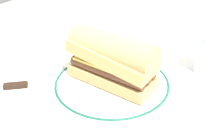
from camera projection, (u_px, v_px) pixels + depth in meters
ground_plane at (103, 84)px, 0.62m from camera, size 1.50×1.50×0.00m
plate at (112, 83)px, 0.62m from camera, size 0.30×0.30×0.01m
sausage_sandwich at (112, 59)px, 0.58m from camera, size 0.21×0.09×0.12m
drinking_glass at (208, 57)px, 0.65m from camera, size 0.06×0.06×0.10m
butter_knife at (0, 87)px, 0.61m from camera, size 0.13×0.12×0.01m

